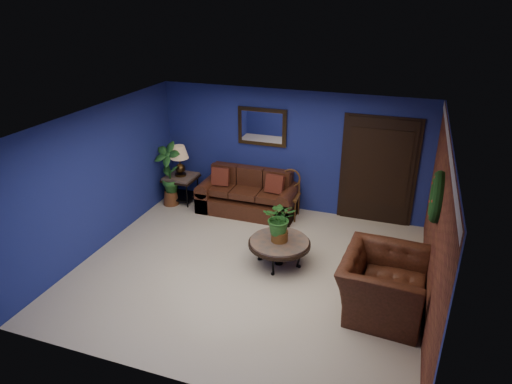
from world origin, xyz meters
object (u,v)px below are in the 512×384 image
(coffee_table, at_px, (279,244))
(sofa, at_px, (249,197))
(end_table, at_px, (181,182))
(armchair, at_px, (383,284))
(table_lamp, at_px, (179,157))
(side_chair, at_px, (289,191))

(coffee_table, bearing_deg, sofa, 124.01)
(end_table, distance_m, armchair, 5.06)
(coffee_table, height_order, end_table, end_table)
(table_lamp, height_order, armchair, table_lamp)
(end_table, bearing_deg, table_lamp, 90.00)
(table_lamp, relative_size, armchair, 0.49)
(coffee_table, distance_m, side_chair, 1.83)
(table_lamp, bearing_deg, armchair, -28.32)
(end_table, distance_m, side_chair, 2.40)
(coffee_table, relative_size, end_table, 1.60)
(sofa, height_order, table_lamp, table_lamp)
(table_lamp, distance_m, side_chair, 2.44)
(sofa, relative_size, table_lamp, 3.11)
(table_lamp, height_order, side_chair, table_lamp)
(end_table, height_order, armchair, armchair)
(sofa, distance_m, table_lamp, 1.70)
(table_lamp, relative_size, side_chair, 0.66)
(sofa, height_order, side_chair, side_chair)
(end_table, xyz_separation_m, side_chair, (2.40, 0.07, 0.10))
(armchair, bearing_deg, sofa, 54.47)
(coffee_table, relative_size, table_lamp, 1.61)
(sofa, height_order, end_table, sofa)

